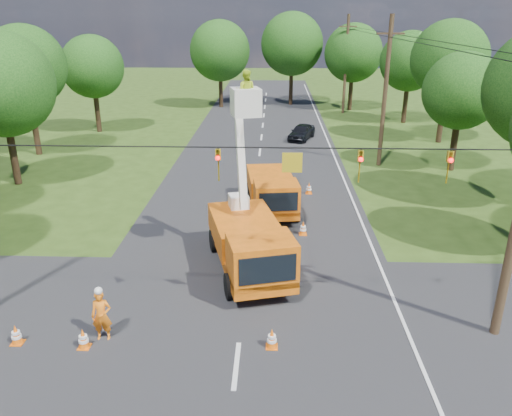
{
  "coord_description": "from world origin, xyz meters",
  "views": [
    {
      "loc": [
        1.03,
        -12.29,
        9.96
      ],
      "look_at": [
        0.36,
        6.59,
        2.6
      ],
      "focal_mm": 35.0,
      "sensor_mm": 36.0,
      "label": 1
    }
  ],
  "objects_px": {
    "tree_left_f": "(92,67)",
    "tree_left_e": "(25,66)",
    "ground_worker": "(102,316)",
    "tree_right_c": "(462,91)",
    "bucket_truck": "(249,234)",
    "traffic_cone_2": "(282,245)",
    "pole_right_mid": "(385,92)",
    "distant_car": "(302,132)",
    "tree_right_e": "(410,61)",
    "traffic_cone_4": "(83,339)",
    "pole_right_far": "(346,64)",
    "tree_left_d": "(1,84)",
    "tree_far_c": "(353,53)",
    "traffic_cone_3": "(303,228)",
    "second_truck": "(272,191)",
    "traffic_cone_8": "(272,338)",
    "traffic_cone_7": "(309,188)",
    "tree_far_b": "(292,44)",
    "traffic_cone_5": "(16,335)",
    "tree_right_d": "(449,59)",
    "tree_far_a": "(220,51)"
  },
  "relations": [
    {
      "from": "tree_left_f",
      "to": "tree_left_e",
      "type": "bearing_deg",
      "value": -104.04
    },
    {
      "from": "ground_worker",
      "to": "pole_right_mid",
      "type": "bearing_deg",
      "value": 53.68
    },
    {
      "from": "traffic_cone_8",
      "to": "tree_right_e",
      "type": "height_order",
      "value": "tree_right_e"
    },
    {
      "from": "traffic_cone_8",
      "to": "tree_right_d",
      "type": "bearing_deg",
      "value": 63.91
    },
    {
      "from": "traffic_cone_4",
      "to": "pole_right_mid",
      "type": "distance_m",
      "value": 25.6
    },
    {
      "from": "traffic_cone_2",
      "to": "traffic_cone_3",
      "type": "relative_size",
      "value": 1.0
    },
    {
      "from": "pole_right_far",
      "to": "tree_far_b",
      "type": "height_order",
      "value": "tree_far_b"
    },
    {
      "from": "distant_car",
      "to": "tree_right_e",
      "type": "bearing_deg",
      "value": 56.35
    },
    {
      "from": "distant_car",
      "to": "traffic_cone_2",
      "type": "xyz_separation_m",
      "value": [
        -1.94,
        -21.72,
        -0.29
      ]
    },
    {
      "from": "tree_right_e",
      "to": "tree_far_a",
      "type": "distance_m",
      "value": 20.43
    },
    {
      "from": "second_truck",
      "to": "traffic_cone_8",
      "type": "relative_size",
      "value": 8.67
    },
    {
      "from": "traffic_cone_2",
      "to": "traffic_cone_7",
      "type": "xyz_separation_m",
      "value": [
        1.69,
        7.88,
        0.0
      ]
    },
    {
      "from": "tree_far_a",
      "to": "ground_worker",
      "type": "bearing_deg",
      "value": -89.26
    },
    {
      "from": "pole_right_mid",
      "to": "tree_left_f",
      "type": "distance_m",
      "value": 25.36
    },
    {
      "from": "ground_worker",
      "to": "traffic_cone_3",
      "type": "xyz_separation_m",
      "value": [
        6.95,
        8.52,
        -0.54
      ]
    },
    {
      "from": "traffic_cone_4",
      "to": "pole_right_far",
      "type": "relative_size",
      "value": 0.07
    },
    {
      "from": "ground_worker",
      "to": "tree_far_b",
      "type": "xyz_separation_m",
      "value": [
        7.43,
        45.78,
        5.91
      ]
    },
    {
      "from": "traffic_cone_5",
      "to": "tree_right_c",
      "type": "xyz_separation_m",
      "value": [
        20.35,
        20.15,
        4.95
      ]
    },
    {
      "from": "bucket_truck",
      "to": "traffic_cone_4",
      "type": "distance_m",
      "value": 7.43
    },
    {
      "from": "second_truck",
      "to": "tree_far_c",
      "type": "bearing_deg",
      "value": 67.79
    },
    {
      "from": "distant_car",
      "to": "ground_worker",
      "type": "bearing_deg",
      "value": -84.93
    },
    {
      "from": "traffic_cone_3",
      "to": "traffic_cone_8",
      "type": "distance_m",
      "value": 8.92
    },
    {
      "from": "bucket_truck",
      "to": "traffic_cone_2",
      "type": "distance_m",
      "value": 2.6
    },
    {
      "from": "tree_left_d",
      "to": "tree_far_c",
      "type": "relative_size",
      "value": 1.01
    },
    {
      "from": "traffic_cone_4",
      "to": "traffic_cone_8",
      "type": "height_order",
      "value": "same"
    },
    {
      "from": "pole_right_mid",
      "to": "tree_right_d",
      "type": "bearing_deg",
      "value": 48.01
    },
    {
      "from": "traffic_cone_5",
      "to": "traffic_cone_8",
      "type": "xyz_separation_m",
      "value": [
        8.21,
        0.09,
        0.0
      ]
    },
    {
      "from": "traffic_cone_3",
      "to": "tree_far_a",
      "type": "relative_size",
      "value": 0.07
    },
    {
      "from": "second_truck",
      "to": "tree_left_f",
      "type": "bearing_deg",
      "value": 122.63
    },
    {
      "from": "traffic_cone_5",
      "to": "tree_left_e",
      "type": "bearing_deg",
      "value": 112.64
    },
    {
      "from": "traffic_cone_4",
      "to": "tree_left_d",
      "type": "relative_size",
      "value": 0.08
    },
    {
      "from": "traffic_cone_4",
      "to": "tree_far_a",
      "type": "height_order",
      "value": "tree_far_a"
    },
    {
      "from": "traffic_cone_4",
      "to": "tree_far_c",
      "type": "height_order",
      "value": "tree_far_c"
    },
    {
      "from": "pole_right_mid",
      "to": "bucket_truck",
      "type": "bearing_deg",
      "value": -117.72
    },
    {
      "from": "pole_right_mid",
      "to": "tree_far_a",
      "type": "relative_size",
      "value": 1.05
    },
    {
      "from": "tree_far_a",
      "to": "tree_right_d",
      "type": "bearing_deg",
      "value": -38.94
    },
    {
      "from": "bucket_truck",
      "to": "tree_far_c",
      "type": "distance_m",
      "value": 39.35
    },
    {
      "from": "traffic_cone_2",
      "to": "tree_right_c",
      "type": "bearing_deg",
      "value": 48.39
    },
    {
      "from": "distant_car",
      "to": "tree_right_e",
      "type": "xyz_separation_m",
      "value": [
        10.38,
        7.48,
        5.16
      ]
    },
    {
      "from": "tree_right_e",
      "to": "tree_right_d",
      "type": "bearing_deg",
      "value": -82.87
    },
    {
      "from": "bucket_truck",
      "to": "tree_far_a",
      "type": "distance_m",
      "value": 39.56
    },
    {
      "from": "traffic_cone_3",
      "to": "bucket_truck",
      "type": "bearing_deg",
      "value": -122.96
    },
    {
      "from": "distant_car",
      "to": "pole_right_mid",
      "type": "distance_m",
      "value": 10.11
    },
    {
      "from": "tree_far_a",
      "to": "tree_left_e",
      "type": "bearing_deg",
      "value": -119.33
    },
    {
      "from": "ground_worker",
      "to": "tree_right_c",
      "type": "bearing_deg",
      "value": 43.86
    },
    {
      "from": "tree_far_a",
      "to": "tree_left_d",
      "type": "bearing_deg",
      "value": -109.65
    },
    {
      "from": "traffic_cone_7",
      "to": "tree_far_b",
      "type": "relative_size",
      "value": 0.07
    },
    {
      "from": "tree_far_c",
      "to": "traffic_cone_2",
      "type": "bearing_deg",
      "value": -102.49
    },
    {
      "from": "tree_right_c",
      "to": "second_truck",
      "type": "bearing_deg",
      "value": -146.36
    },
    {
      "from": "ground_worker",
      "to": "pole_right_far",
      "type": "distance_m",
      "value": 42.98
    }
  ]
}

